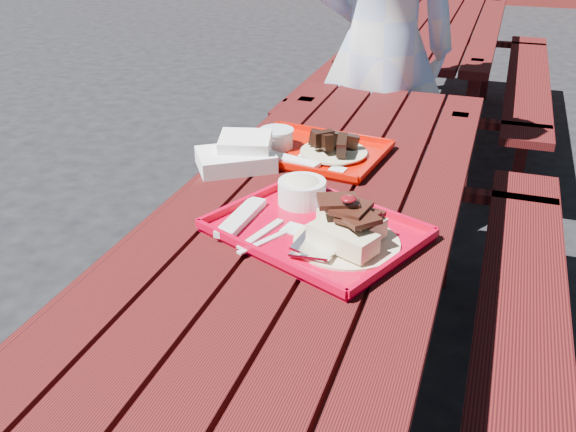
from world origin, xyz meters
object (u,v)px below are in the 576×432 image
(picnic_table_near, at_px, (306,277))
(person, at_px, (381,50))
(picnic_table_far, at_px, (436,51))
(far_tray, at_px, (311,149))
(near_tray, at_px, (322,219))

(picnic_table_near, distance_m, person, 1.35)
(picnic_table_far, height_order, far_tray, far_tray)
(far_tray, height_order, person, person)
(far_tray, xyz_separation_m, person, (0.03, 0.91, 0.11))
(picnic_table_far, xyz_separation_m, near_tray, (0.06, -2.88, 0.23))
(person, bearing_deg, far_tray, 71.50)
(picnic_table_far, relative_size, near_tray, 4.18)
(picnic_table_near, relative_size, picnic_table_far, 1.00)
(picnic_table_near, distance_m, far_tray, 0.46)
(picnic_table_far, distance_m, near_tray, 2.89)
(picnic_table_near, height_order, person, person)
(picnic_table_far, xyz_separation_m, far_tray, (-0.11, -2.40, 0.21))
(picnic_table_far, relative_size, far_tray, 5.15)
(near_tray, relative_size, far_tray, 1.23)
(picnic_table_far, xyz_separation_m, person, (-0.08, -1.49, 0.32))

